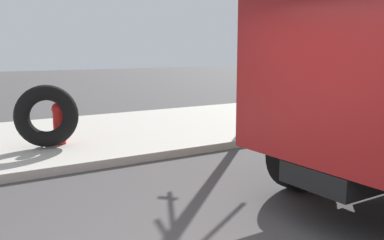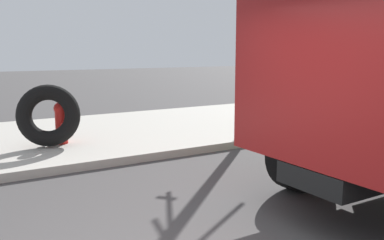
{
  "view_description": "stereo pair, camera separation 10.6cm",
  "coord_description": "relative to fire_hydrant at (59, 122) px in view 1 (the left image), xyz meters",
  "views": [
    {
      "loc": [
        -1.61,
        -2.7,
        2.01
      ],
      "look_at": [
        1.81,
        2.82,
        0.92
      ],
      "focal_mm": 39.28,
      "sensor_mm": 36.0,
      "label": 1
    },
    {
      "loc": [
        -1.52,
        -2.75,
        2.01
      ],
      "look_at": [
        1.81,
        2.82,
        0.92
      ],
      "focal_mm": 39.28,
      "sensor_mm": 36.0,
      "label": 2
    }
  ],
  "objects": [
    {
      "name": "sidewalk_curb",
      "position": [
        -0.46,
        0.86,
        -0.52
      ],
      "size": [
        36.0,
        5.0,
        0.15
      ],
      "primitive_type": "cube",
      "color": "#ADA89E",
      "rests_on": "ground"
    },
    {
      "name": "bare_tree",
      "position": [
        4.67,
        -0.22,
        2.35
      ],
      "size": [
        1.3,
        1.29,
        5.24
      ],
      "color": "#4C3823",
      "rests_on": "sidewalk_curb"
    },
    {
      "name": "fire_hydrant",
      "position": [
        0.0,
        0.0,
        0.0
      ],
      "size": [
        0.26,
        0.6,
        0.84
      ],
      "color": "red",
      "rests_on": "sidewalk_curb"
    },
    {
      "name": "loose_tire",
      "position": [
        -0.27,
        -0.15,
        0.17
      ],
      "size": [
        1.28,
        0.82,
        1.23
      ],
      "primitive_type": "torus",
      "rotation": [
        1.41,
        0.0,
        -0.3
      ],
      "color": "black",
      "rests_on": "sidewalk_curb"
    }
  ]
}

